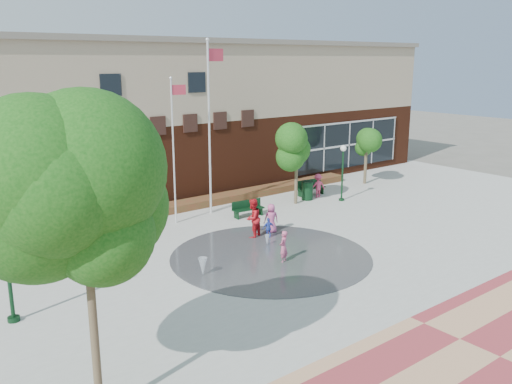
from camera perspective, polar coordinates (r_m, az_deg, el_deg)
ground at (r=20.79m, az=6.91°, el=-9.07°), size 120.00×120.00×0.00m
plaza_concrete at (r=23.57m, az=0.00°, el=-6.14°), size 46.00×18.00×0.01m
paver_band at (r=17.12m, az=24.31°, el=-15.57°), size 46.00×6.00×0.01m
splash_pad at (r=22.84m, az=1.56°, el=-6.81°), size 8.40×8.40×0.01m
library_building at (r=33.96m, az=-14.31°, el=7.66°), size 44.40×10.40×9.20m
flower_bed at (r=29.63m, az=-9.12°, el=-2.11°), size 26.00×1.20×0.40m
flagpole_left at (r=26.77m, az=-8.64°, el=5.05°), size 0.85×0.14×7.25m
flagpole_right at (r=28.26m, az=-4.88°, el=7.74°), size 1.12×0.23×9.08m
lamp_left at (r=18.25m, az=-24.87°, el=-5.39°), size 0.42×0.42×3.94m
lamp_right at (r=31.51m, az=9.11°, el=2.65°), size 0.35×0.35×3.27m
bench_left at (r=24.63m, az=-21.62°, el=-5.50°), size 1.98×0.84×0.97m
bench_mid at (r=28.32m, az=-0.83°, el=-2.09°), size 1.78×0.67×0.87m
bench_right at (r=32.92m, az=5.77°, el=0.16°), size 1.92×0.67×0.95m
trash_can at (r=31.76m, az=5.42°, el=0.17°), size 0.69×0.69×1.14m
tree_big_left at (r=11.94m, az=-17.65°, el=-1.31°), size 4.44×4.44×7.10m
tree_mid at (r=30.33m, az=4.30°, el=4.79°), size 2.69×2.69×4.54m
tree_small_right at (r=36.11m, az=11.56°, el=5.02°), size 2.16×2.16×3.68m
water_jet_a at (r=21.00m, az=-5.60°, el=-8.79°), size 0.36×0.36×0.69m
water_jet_b at (r=24.09m, az=1.17°, el=-5.70°), size 0.21×0.21×0.47m
child_splash at (r=22.02m, az=2.90°, el=-5.78°), size 0.58×0.51×1.34m
adult_red at (r=24.92m, az=-0.35°, el=-2.79°), size 1.08×0.97×1.84m
adult_pink at (r=25.63m, az=1.61°, el=-2.81°), size 0.82×0.68×1.42m
child_blue at (r=24.93m, az=1.33°, el=-3.83°), size 0.62×0.39×0.98m
person_bench at (r=32.36m, az=6.53°, el=0.65°), size 1.04×0.78×1.44m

